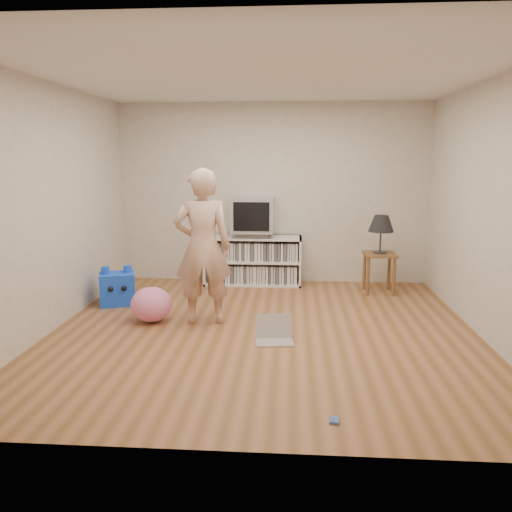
{
  "coord_description": "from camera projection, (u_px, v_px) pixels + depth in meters",
  "views": [
    {
      "loc": [
        0.28,
        -5.07,
        1.81
      ],
      "look_at": [
        -0.11,
        0.4,
        0.73
      ],
      "focal_mm": 35.0,
      "sensor_mm": 36.0,
      "label": 1
    }
  ],
  "objects": [
    {
      "name": "dvd_deck",
      "position": [
        253.0,
        234.0,
        7.19
      ],
      "size": [
        0.45,
        0.35,
        0.07
      ],
      "primitive_type": "cube",
      "color": "gray",
      "rests_on": "media_unit"
    },
    {
      "name": "ground",
      "position": [
        264.0,
        331.0,
        5.33
      ],
      "size": [
        4.5,
        4.5,
        0.0
      ],
      "primitive_type": "plane",
      "color": "brown",
      "rests_on": "ground"
    },
    {
      "name": "ceiling",
      "position": [
        264.0,
        76.0,
        4.83
      ],
      "size": [
        4.5,
        4.5,
        0.01
      ],
      "primitive_type": "cube",
      "color": "white",
      "rests_on": "walls"
    },
    {
      "name": "playing_cards",
      "position": [
        334.0,
        420.0,
        3.49
      ],
      "size": [
        0.08,
        0.1,
        0.02
      ],
      "primitive_type": "cube",
      "rotation": [
        0.0,
        0.0,
        -0.12
      ],
      "color": "#4660BB",
      "rests_on": "ground"
    },
    {
      "name": "plush_pink",
      "position": [
        151.0,
        305.0,
        5.6
      ],
      "size": [
        0.49,
        0.49,
        0.39
      ],
      "primitive_type": "ellipsoid",
      "rotation": [
        0.0,
        0.0,
        0.07
      ],
      "color": "pink",
      "rests_on": "ground"
    },
    {
      "name": "side_table",
      "position": [
        379.0,
        263.0,
        6.77
      ],
      "size": [
        0.42,
        0.42,
        0.55
      ],
      "color": "brown",
      "rests_on": "ground"
    },
    {
      "name": "plush_blue",
      "position": [
        118.0,
        288.0,
        6.26
      ],
      "size": [
        0.51,
        0.45,
        0.49
      ],
      "rotation": [
        0.0,
        0.0,
        0.33
      ],
      "color": "#134CFF",
      "rests_on": "ground"
    },
    {
      "name": "table_lamp",
      "position": [
        381.0,
        224.0,
        6.66
      ],
      "size": [
        0.34,
        0.34,
        0.52
      ],
      "color": "#333333",
      "rests_on": "side_table"
    },
    {
      "name": "walls",
      "position": [
        264.0,
        209.0,
        5.08
      ],
      "size": [
        4.52,
        4.52,
        2.6
      ],
      "color": "beige",
      "rests_on": "ground"
    },
    {
      "name": "person",
      "position": [
        203.0,
        247.0,
        5.44
      ],
      "size": [
        0.68,
        0.5,
        1.71
      ],
      "primitive_type": "imported",
      "rotation": [
        0.0,
        0.0,
        3.3
      ],
      "color": "#D4A990",
      "rests_on": "ground"
    },
    {
      "name": "laptop",
      "position": [
        274.0,
        334.0,
        5.03
      ],
      "size": [
        0.4,
        0.33,
        0.25
      ],
      "rotation": [
        0.0,
        0.0,
        0.11
      ],
      "color": "silver",
      "rests_on": "ground"
    },
    {
      "name": "crt_tv",
      "position": [
        253.0,
        215.0,
        7.13
      ],
      "size": [
        0.6,
        0.53,
        0.5
      ],
      "color": "#96969A",
      "rests_on": "dvd_deck"
    },
    {
      "name": "media_unit",
      "position": [
        253.0,
        260.0,
        7.28
      ],
      "size": [
        1.4,
        0.45,
        0.7
      ],
      "color": "white",
      "rests_on": "ground"
    }
  ]
}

